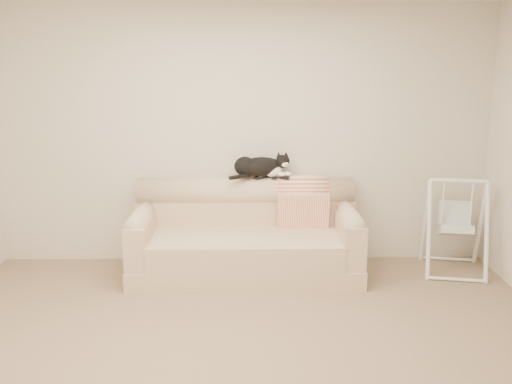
% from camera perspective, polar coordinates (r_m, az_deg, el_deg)
% --- Properties ---
extents(ground_plane, '(5.00, 5.00, 0.00)m').
position_cam_1_polar(ground_plane, '(4.26, -1.42, -15.95)').
color(ground_plane, '#76604C').
rests_on(ground_plane, ground).
extents(room_shell, '(5.04, 4.04, 2.60)m').
position_cam_1_polar(room_shell, '(3.75, -1.56, 4.78)').
color(room_shell, beige).
rests_on(room_shell, ground).
extents(sofa, '(2.20, 0.93, 0.90)m').
position_cam_1_polar(sofa, '(5.61, -1.06, -4.61)').
color(sofa, tan).
rests_on(sofa, ground).
extents(remote_a, '(0.17, 0.15, 0.03)m').
position_cam_1_polar(remote_a, '(5.70, 0.66, 1.53)').
color(remote_a, black).
rests_on(remote_a, sofa).
extents(remote_b, '(0.18, 0.09, 0.02)m').
position_cam_1_polar(remote_b, '(5.66, 2.51, 1.41)').
color(remote_b, black).
rests_on(remote_b, sofa).
extents(tuxedo_cat, '(0.64, 0.37, 0.26)m').
position_cam_1_polar(tuxedo_cat, '(5.67, 0.43, 2.56)').
color(tuxedo_cat, black).
rests_on(tuxedo_cat, sofa).
extents(throw_blanket, '(0.51, 0.38, 0.58)m').
position_cam_1_polar(throw_blanket, '(5.75, 4.64, -0.30)').
color(throw_blanket, '#CF5944').
rests_on(throw_blanket, sofa).
extents(baby_swing, '(0.68, 0.71, 0.95)m').
position_cam_1_polar(baby_swing, '(5.93, 19.29, -3.17)').
color(baby_swing, white).
rests_on(baby_swing, ground).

